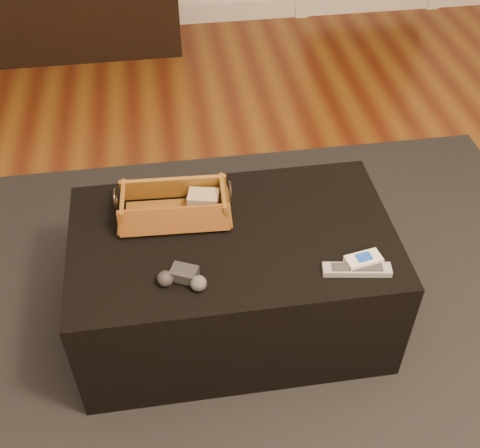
{
  "coord_description": "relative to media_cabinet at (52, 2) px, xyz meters",
  "views": [
    {
      "loc": [
        -0.11,
        -0.99,
        1.72
      ],
      "look_at": [
        0.08,
        0.29,
        0.49
      ],
      "focal_mm": 45.0,
      "sensor_mm": 36.0,
      "label": 1
    }
  ],
  "objects": [
    {
      "name": "ottoman",
      "position": [
        0.74,
        -2.2,
        -0.06
      ],
      "size": [
        1.0,
        0.6,
        0.42
      ],
      "primitive_type": "cube",
      "color": "black",
      "rests_on": "area_rug"
    },
    {
      "name": "wicker_basket",
      "position": [
        0.57,
        -2.09,
        0.19
      ],
      "size": [
        0.36,
        0.2,
        0.12
      ],
      "color": "olive",
      "rests_on": "ottoman"
    },
    {
      "name": "area_rug",
      "position": [
        0.74,
        -2.25,
        -0.27
      ],
      "size": [
        2.6,
        2.0,
        0.01
      ],
      "primitive_type": "cube",
      "color": "black",
      "rests_on": "floor"
    },
    {
      "name": "tv_remote",
      "position": [
        0.55,
        -2.1,
        0.17
      ],
      "size": [
        0.19,
        0.05,
        0.02
      ],
      "primitive_type": "cube",
      "rotation": [
        0.0,
        0.0,
        0.05
      ],
      "color": "black",
      "rests_on": "wicker_basket"
    },
    {
      "name": "game_controller",
      "position": [
        0.57,
        -2.37,
        0.18
      ],
      "size": [
        0.15,
        0.11,
        0.05
      ],
      "color": "#252628",
      "rests_on": "ottoman"
    },
    {
      "name": "floor",
      "position": [
        0.67,
        -2.51,
        -0.28
      ],
      "size": [
        5.0,
        5.5,
        0.01
      ],
      "primitive_type": "cube",
      "color": "brown",
      "rests_on": "ground"
    },
    {
      "name": "baseboard",
      "position": [
        0.67,
        0.22,
        -0.22
      ],
      "size": [
        5.0,
        0.04,
        0.12
      ],
      "primitive_type": "cube",
      "color": "white",
      "rests_on": "floor"
    },
    {
      "name": "cream_gadget",
      "position": [
        1.09,
        -2.38,
        0.17
      ],
      "size": [
        0.11,
        0.07,
        0.04
      ],
      "color": "silver",
      "rests_on": "ottoman"
    },
    {
      "name": "silver_remote",
      "position": [
        1.07,
        -2.4,
        0.16
      ],
      "size": [
        0.2,
        0.07,
        0.02
      ],
      "color": "#A3A6AA",
      "rests_on": "ottoman"
    },
    {
      "name": "media_cabinet",
      "position": [
        0.0,
        0.0,
        0.0
      ],
      "size": [
        1.42,
        0.45,
        0.56
      ],
      "primitive_type": "cube",
      "color": "black",
      "rests_on": "floor"
    },
    {
      "name": "cloth_bundle",
      "position": [
        0.66,
        -2.07,
        0.19
      ],
      "size": [
        0.11,
        0.09,
        0.05
      ],
      "primitive_type": "cube",
      "rotation": [
        0.0,
        0.0,
        -0.23
      ],
      "color": "tan",
      "rests_on": "wicker_basket"
    }
  ]
}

